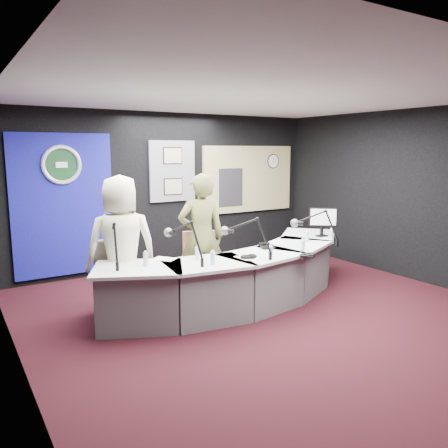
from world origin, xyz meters
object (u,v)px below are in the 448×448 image
broadcast_desk (242,276)px  person_man (122,246)px  person_woman (201,237)px  armchair_left (123,282)px  armchair_right (202,268)px

broadcast_desk → person_man: person_man is taller
person_man → person_woman: size_ratio=1.01×
armchair_left → armchair_right: bearing=5.1°
broadcast_desk → armchair_left: armchair_left is taller
person_man → person_woman: person_man is taller
armchair_right → armchair_left: bearing=-158.8°
armchair_left → broadcast_desk: bearing=-10.3°
armchair_right → person_man: person_man is taller
broadcast_desk → person_woman: (-0.42, 0.43, 0.53)m
armchair_left → armchair_right: size_ratio=0.99×
person_man → person_woman: (1.18, 0.02, -0.01)m
broadcast_desk → armchair_left: bearing=165.8°
broadcast_desk → armchair_right: (-0.42, 0.43, 0.07)m
armchair_right → person_man: 1.27m
broadcast_desk → armchair_right: size_ratio=5.00×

